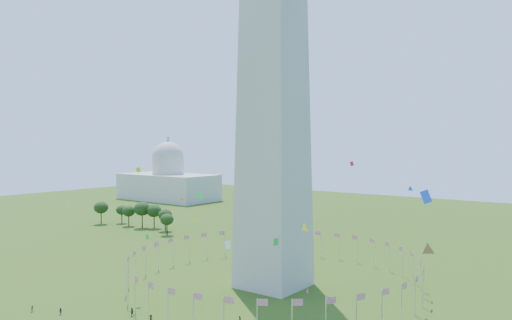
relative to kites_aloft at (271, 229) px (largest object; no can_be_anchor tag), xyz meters
The scene contains 4 objects.
flag_ring 34.55m from the kites_aloft, 123.45° to the left, with size 80.24×80.24×9.00m.
capitol_building 250.53m from the kites_aloft, 141.72° to the left, with size 70.00×35.00×46.00m, color beige, non-canonical shape.
kites_aloft is the anchor object (origin of this frame).
tree_line_west 140.23m from the kites_aloft, 151.63° to the left, with size 54.81×15.21×12.10m.
Camera 1 is at (78.69, -63.91, 40.21)m, focal length 35.00 mm.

